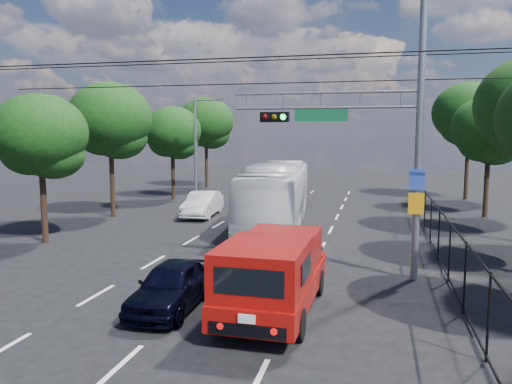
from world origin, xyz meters
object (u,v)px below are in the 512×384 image
(navy_hatchback, at_px, (172,285))
(signal_mast, at_px, (381,123))
(white_bus, at_px, (276,194))
(white_van, at_px, (203,204))
(red_pickup, at_px, (274,272))

(navy_hatchback, bearing_deg, signal_mast, 37.68)
(signal_mast, height_order, white_bus, signal_mast)
(navy_hatchback, relative_size, white_van, 0.89)
(white_bus, bearing_deg, navy_hatchback, -96.67)
(white_van, bearing_deg, navy_hatchback, -77.65)
(navy_hatchback, bearing_deg, white_bus, 87.50)
(signal_mast, relative_size, red_pickup, 1.61)
(navy_hatchback, distance_m, white_van, 15.52)
(red_pickup, relative_size, white_van, 1.35)
(signal_mast, xyz_separation_m, white_van, (-10.02, 10.38, -4.52))
(signal_mast, height_order, navy_hatchback, signal_mast)
(white_bus, height_order, white_van, white_bus)
(red_pickup, distance_m, white_van, 16.28)
(signal_mast, relative_size, white_bus, 0.80)
(white_van, bearing_deg, signal_mast, -50.23)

